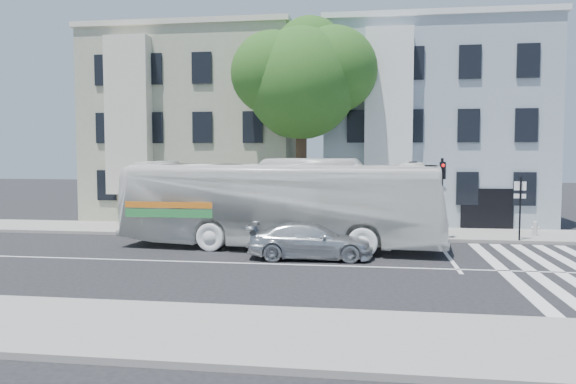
% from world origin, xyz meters
% --- Properties ---
extents(ground, '(120.00, 120.00, 0.00)m').
position_xyz_m(ground, '(0.00, 0.00, 0.00)').
color(ground, black).
rests_on(ground, ground).
extents(sidewalk_far, '(80.00, 4.00, 0.15)m').
position_xyz_m(sidewalk_far, '(0.00, 8.00, 0.07)').
color(sidewalk_far, gray).
rests_on(sidewalk_far, ground).
extents(sidewalk_near, '(80.00, 4.00, 0.15)m').
position_xyz_m(sidewalk_near, '(0.00, -8.00, 0.07)').
color(sidewalk_near, gray).
rests_on(sidewalk_near, ground).
extents(building_left, '(12.00, 10.00, 11.00)m').
position_xyz_m(building_left, '(-7.00, 15.00, 5.50)').
color(building_left, '#9A9D83').
rests_on(building_left, ground).
extents(building_right, '(12.00, 10.00, 11.00)m').
position_xyz_m(building_right, '(7.00, 15.00, 5.50)').
color(building_right, '#95A7B1').
rests_on(building_right, ground).
extents(street_tree, '(7.30, 5.90, 11.10)m').
position_xyz_m(street_tree, '(0.06, 8.74, 7.83)').
color(street_tree, '#2D2116').
rests_on(street_tree, ground).
extents(bus, '(4.32, 13.81, 3.79)m').
position_xyz_m(bus, '(-0.24, 3.49, 1.89)').
color(bus, white).
rests_on(bus, ground).
extents(sedan, '(2.20, 4.84, 1.37)m').
position_xyz_m(sedan, '(1.23, 1.26, 0.69)').
color(sedan, silver).
rests_on(sedan, ground).
extents(hedge, '(8.53, 2.18, 0.70)m').
position_xyz_m(hedge, '(-3.74, 6.30, 0.50)').
color(hedge, '#336721').
rests_on(hedge, sidewalk_far).
extents(traffic_signal, '(0.38, 0.52, 3.78)m').
position_xyz_m(traffic_signal, '(6.65, 5.95, 2.44)').
color(traffic_signal, black).
rests_on(traffic_signal, ground).
extents(fire_hydrant, '(0.38, 0.22, 0.68)m').
position_xyz_m(fire_hydrant, '(11.16, 7.77, 0.50)').
color(fire_hydrant, '#B4B4B0').
rests_on(fire_hydrant, sidewalk_far).
extents(far_sign_pole, '(0.50, 0.21, 2.80)m').
position_xyz_m(far_sign_pole, '(10.03, 6.14, 1.90)').
color(far_sign_pole, black).
rests_on(far_sign_pole, sidewalk_far).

